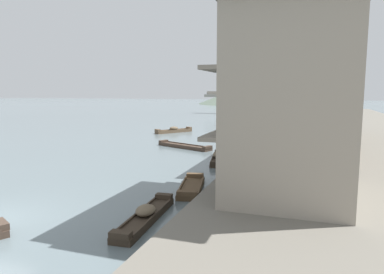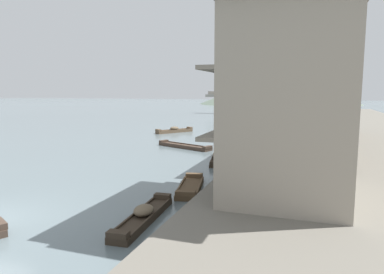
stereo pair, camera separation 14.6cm
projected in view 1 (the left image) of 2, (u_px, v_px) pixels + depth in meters
The scene contains 15 objects.
riverbank_right at pixel (356, 136), 36.39m from camera, with size 18.00×110.00×0.69m, color #6B665B.
boat_moored_nearest at pixel (243, 138), 36.71m from camera, with size 1.67×4.25×0.40m.
boat_moored_second at pixel (257, 119), 60.85m from camera, with size 1.21×3.75×0.35m.
boat_moored_third at pixel (262, 126), 48.75m from camera, with size 1.06×5.45×0.71m.
boat_moored_far at pixel (174, 130), 42.51m from camera, with size 3.51×4.59×0.74m.
boat_midriver_drifting at pixel (191, 187), 17.78m from camera, with size 1.82×3.97×0.46m.
boat_midriver_upstream at pixel (146, 216), 13.52m from camera, with size 1.16×4.74×0.64m.
boat_upstream_distant at pixel (184, 146), 31.07m from camera, with size 5.64×3.17×0.44m.
boat_crossing_west at pixel (219, 158), 25.09m from camera, with size 1.93×4.89×0.74m.
house_waterfront_nearest at pixel (291, 93), 14.90m from camera, with size 5.87×8.26×8.74m.
house_waterfront_second at pixel (300, 112), 22.70m from camera, with size 6.19×7.27×6.14m.
house_waterfront_tall at pixel (297, 108), 28.51m from camera, with size 5.40×5.78×6.14m.
house_waterfront_narrow at pixel (308, 105), 34.88m from camera, with size 7.08×8.35×6.14m.
stone_bridge at pixel (254, 99), 76.37m from camera, with size 22.39×2.40×5.03m.
hill_far_west at pixel (276, 88), 136.70m from camera, with size 61.74×61.74×12.39m, color #5B6B5B.
Camera 1 is at (11.76, -9.71, 5.04)m, focal length 32.44 mm.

